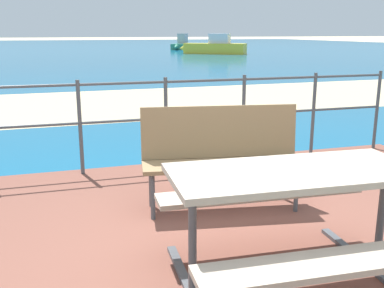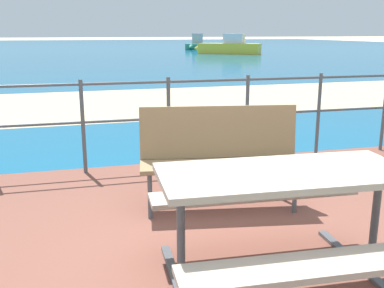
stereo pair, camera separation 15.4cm
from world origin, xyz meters
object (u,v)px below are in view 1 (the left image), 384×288
Objects in this scene: boat_mid at (182,44)px; picnic_table at (293,201)px; park_bench at (221,149)px; boat_near at (214,47)px.

picnic_table is at bearing 15.11° from boat_mid.
picnic_table is 1.42m from park_bench.
boat_mid is (0.09, 9.07, -0.06)m from boat_near.
picnic_table is at bearing -83.47° from park_bench.
picnic_table is 0.38× the size of boat_mid.
park_bench is 29.59m from boat_near.
park_bench is (0.06, 1.42, -0.04)m from picnic_table.
boat_near is 9.07m from boat_mid.
boat_mid reaches higher than picnic_table.
boat_near is at bearing 29.25° from boat_mid.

